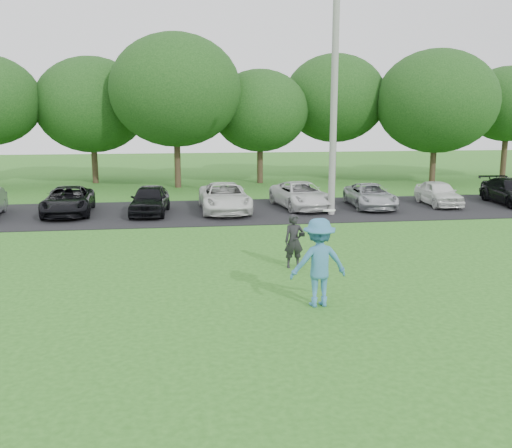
% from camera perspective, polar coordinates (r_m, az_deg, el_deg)
% --- Properties ---
extents(ground, '(100.00, 100.00, 0.00)m').
position_cam_1_polar(ground, '(12.42, 2.29, -9.01)').
color(ground, '#2B641C').
rests_on(ground, ground).
extents(parking_lot, '(32.00, 6.50, 0.03)m').
position_cam_1_polar(parking_lot, '(24.92, -3.05, 1.27)').
color(parking_lot, black).
rests_on(parking_lot, ground).
extents(utility_pole, '(0.28, 0.28, 9.26)m').
position_cam_1_polar(utility_pole, '(23.98, 7.80, 11.88)').
color(utility_pole, gray).
rests_on(utility_pole, ground).
extents(frisbee_player, '(1.33, 0.83, 2.21)m').
position_cam_1_polar(frisbee_player, '(12.75, 6.29, -3.83)').
color(frisbee_player, teal).
rests_on(frisbee_player, ground).
extents(camera_bystander, '(0.56, 0.42, 1.51)m').
position_cam_1_polar(camera_bystander, '(15.87, 3.83, -1.71)').
color(camera_bystander, black).
rests_on(camera_bystander, ground).
extents(parked_cars, '(28.82, 4.90, 1.23)m').
position_cam_1_polar(parked_cars, '(24.89, -3.43, 2.64)').
color(parked_cars, silver).
rests_on(parked_cars, parking_lot).
extents(tree_row, '(42.39, 9.85, 8.64)m').
position_cam_1_polar(tree_row, '(34.42, -2.03, 12.17)').
color(tree_row, '#38281C').
rests_on(tree_row, ground).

